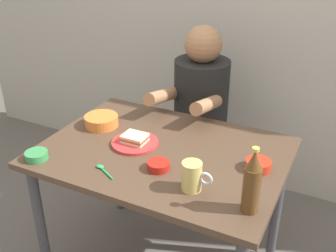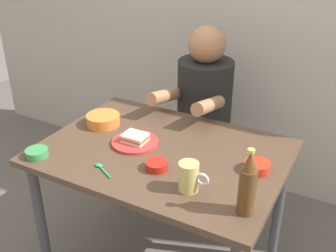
% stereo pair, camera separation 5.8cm
% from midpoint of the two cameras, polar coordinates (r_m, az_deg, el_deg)
% --- Properties ---
extents(dining_table, '(1.10, 0.80, 0.74)m').
position_cam_midpoint_polar(dining_table, '(1.90, -1.55, -5.82)').
color(dining_table, '#4C3828').
rests_on(dining_table, ground).
extents(stool, '(0.34, 0.34, 0.45)m').
position_cam_midpoint_polar(stool, '(2.57, 3.72, -4.14)').
color(stool, '#4C4C51').
rests_on(stool, ground).
extents(person_seated, '(0.33, 0.56, 0.72)m').
position_cam_midpoint_polar(person_seated, '(2.37, 3.91, 4.37)').
color(person_seated, black).
rests_on(person_seated, stool).
extents(plate_orange, '(0.22, 0.22, 0.01)m').
position_cam_midpoint_polar(plate_orange, '(1.90, -5.54, -2.38)').
color(plate_orange, red).
rests_on(plate_orange, dining_table).
extents(sandwich, '(0.11, 0.09, 0.04)m').
position_cam_midpoint_polar(sandwich, '(1.89, -5.57, -1.72)').
color(sandwich, beige).
rests_on(sandwich, plate_orange).
extents(beer_mug, '(0.13, 0.08, 0.12)m').
position_cam_midpoint_polar(beer_mug, '(1.57, 2.38, -7.10)').
color(beer_mug, '#D1BC66').
rests_on(beer_mug, dining_table).
extents(beer_bottle, '(0.06, 0.06, 0.26)m').
position_cam_midpoint_polar(beer_bottle, '(1.45, 10.60, -7.93)').
color(beer_bottle, '#593819').
rests_on(beer_bottle, dining_table).
extents(sauce_bowl_chili, '(0.11, 0.11, 0.04)m').
position_cam_midpoint_polar(sauce_bowl_chili, '(1.74, 11.66, -5.32)').
color(sauce_bowl_chili, red).
rests_on(sauce_bowl_chili, dining_table).
extents(sambal_bowl_red, '(0.10, 0.10, 0.03)m').
position_cam_midpoint_polar(sambal_bowl_red, '(1.71, -2.34, -5.54)').
color(sambal_bowl_red, '#B21E14').
rests_on(sambal_bowl_red, dining_table).
extents(soup_bowl_orange, '(0.17, 0.17, 0.05)m').
position_cam_midpoint_polar(soup_bowl_orange, '(2.08, -10.15, 0.79)').
color(soup_bowl_orange, orange).
rests_on(soup_bowl_orange, dining_table).
extents(dip_bowl_green, '(0.10, 0.10, 0.03)m').
position_cam_midpoint_polar(dip_bowl_green, '(1.88, -18.89, -3.91)').
color(dip_bowl_green, '#388C4C').
rests_on(dip_bowl_green, dining_table).
extents(spoon, '(0.12, 0.07, 0.01)m').
position_cam_midpoint_polar(spoon, '(1.73, -10.16, -5.99)').
color(spoon, '#26A559').
rests_on(spoon, dining_table).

